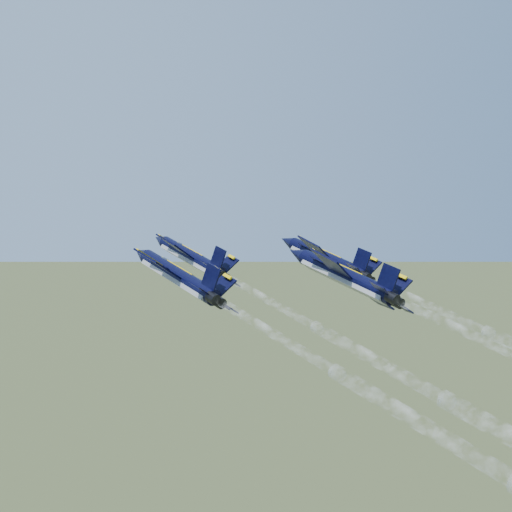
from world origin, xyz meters
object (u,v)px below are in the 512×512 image
object	(u,v)px
jet_left	(177,276)
jet_slot	(343,276)
jet_right	(326,259)
jet_lead	(190,257)

from	to	relation	value
jet_left	jet_slot	world-z (taller)	same
jet_right	jet_slot	size ratio (longest dim) A/B	1.00
jet_left	jet_slot	size ratio (longest dim) A/B	1.00
jet_lead	jet_right	xyz separation A→B (m)	(15.76, -7.66, 0.00)
jet_lead	jet_slot	size ratio (longest dim) A/B	1.00
jet_lead	jet_right	world-z (taller)	same
jet_lead	jet_right	distance (m)	17.52
jet_lead	jet_slot	distance (m)	25.90
jet_right	jet_left	bearing A→B (deg)	-177.48
jet_left	jet_right	distance (m)	23.77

